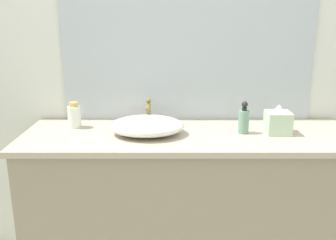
% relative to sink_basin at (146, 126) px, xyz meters
% --- Properties ---
extents(bathroom_wall_rear, '(6.00, 0.06, 2.60)m').
position_rel_sink_basin_xyz_m(bathroom_wall_rear, '(0.11, 0.35, 0.35)').
color(bathroom_wall_rear, silver).
rests_on(bathroom_wall_rear, ground).
extents(vanity_counter, '(1.79, 0.58, 0.90)m').
position_rel_sink_basin_xyz_m(vanity_counter, '(0.23, 0.01, -0.50)').
color(vanity_counter, gray).
rests_on(vanity_counter, ground).
extents(wall_mirror_panel, '(1.47, 0.01, 1.21)m').
position_rel_sink_basin_xyz_m(wall_mirror_panel, '(0.23, 0.31, 0.56)').
color(wall_mirror_panel, '#B2BCC6').
rests_on(wall_mirror_panel, vanity_counter).
extents(sink_basin, '(0.40, 0.31, 0.09)m').
position_rel_sink_basin_xyz_m(sink_basin, '(0.00, 0.00, 0.00)').
color(sink_basin, white).
rests_on(sink_basin, vanity_counter).
extents(faucet, '(0.03, 0.14, 0.15)m').
position_rel_sink_basin_xyz_m(faucet, '(0.00, 0.17, 0.04)').
color(faucet, olive).
rests_on(faucet, vanity_counter).
extents(soap_dispenser, '(0.06, 0.06, 0.17)m').
position_rel_sink_basin_xyz_m(soap_dispenser, '(0.52, 0.02, 0.03)').
color(soap_dispenser, gray).
rests_on(soap_dispenser, vanity_counter).
extents(lotion_bottle, '(0.07, 0.07, 0.15)m').
position_rel_sink_basin_xyz_m(lotion_bottle, '(-0.41, 0.12, 0.02)').
color(lotion_bottle, white).
rests_on(lotion_bottle, vanity_counter).
extents(tissue_box, '(0.13, 0.13, 0.16)m').
position_rel_sink_basin_xyz_m(tissue_box, '(0.70, 0.02, 0.02)').
color(tissue_box, '#B8D4B3').
rests_on(tissue_box, vanity_counter).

